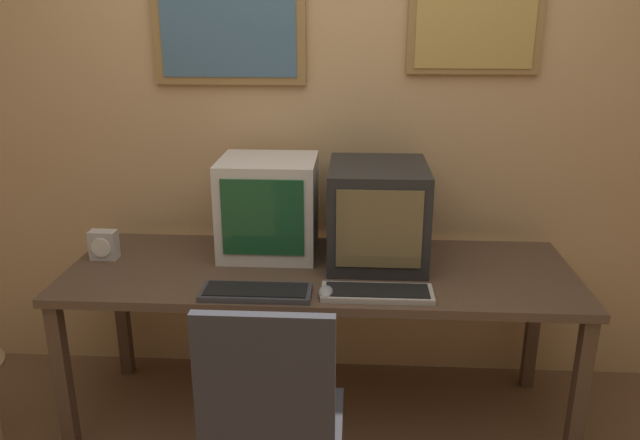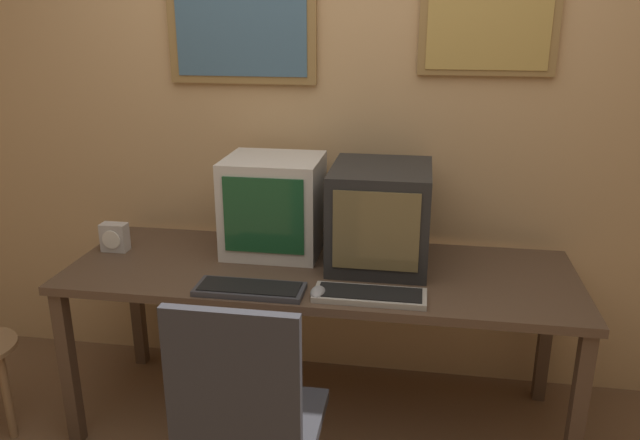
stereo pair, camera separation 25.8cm
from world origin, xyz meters
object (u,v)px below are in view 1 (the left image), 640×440
monitor_right (377,213)px  desk_clock (104,245)px  keyboard_side (377,293)px  mouse_near_keyboard (326,293)px  monitor_left (269,206)px  keyboard_main (256,292)px

monitor_right → desk_clock: monitor_right is taller
keyboard_side → mouse_near_keyboard: bearing=-172.6°
keyboard_side → desk_clock: bearing=165.3°
monitor_right → desk_clock: size_ratio=3.75×
keyboard_side → desk_clock: desk_clock is taller
keyboard_side → mouse_near_keyboard: 0.20m
monitor_left → desk_clock: 0.74m
mouse_near_keyboard → desk_clock: desk_clock is taller
desk_clock → keyboard_side: bearing=-14.7°
keyboard_main → mouse_near_keyboard: bearing=-1.1°
monitor_right → keyboard_main: (-0.47, -0.40, -0.20)m
mouse_near_keyboard → desk_clock: 1.05m
monitor_left → mouse_near_keyboard: bearing=-59.1°
monitor_right → mouse_near_keyboard: size_ratio=4.80×
keyboard_side → desk_clock: 1.23m
desk_clock → mouse_near_keyboard: bearing=-18.7°
keyboard_main → mouse_near_keyboard: size_ratio=4.24×
keyboard_main → desk_clock: (-0.73, 0.33, 0.05)m
monitor_right → keyboard_main: bearing=-139.6°
keyboard_side → desk_clock: (-1.19, 0.31, 0.05)m
keyboard_main → mouse_near_keyboard: mouse_near_keyboard is taller
monitor_left → keyboard_main: bearing=-89.0°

